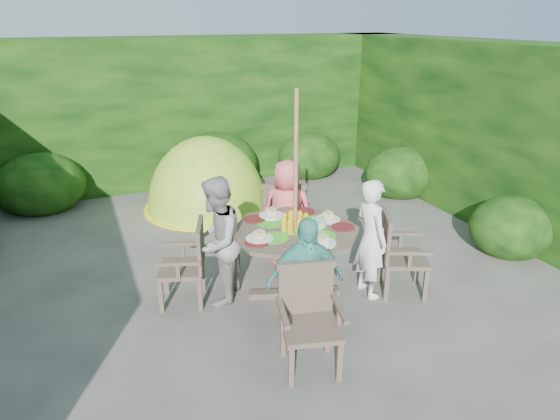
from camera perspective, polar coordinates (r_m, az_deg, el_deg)
name	(u,v)px	position (r m, az deg, el deg)	size (l,w,h in m)	color
ground	(247,278)	(5.82, -3.78, -7.74)	(60.00, 60.00, 0.00)	#484641
hedge_enclosure	(211,146)	(6.56, -7.88, 7.26)	(9.00, 9.00, 2.50)	black
patio_table	(295,240)	(5.16, 1.76, -3.46)	(1.69, 1.69, 0.94)	#43362C
parasol_pole	(295,200)	(4.99, 1.76, 1.13)	(0.04, 0.04, 2.20)	#8F5D39
garden_chair_right	(397,252)	(5.48, 13.25, -4.73)	(0.64, 0.67, 0.88)	#43362C
garden_chair_left	(188,262)	(5.25, -10.45, -5.92)	(0.58, 0.62, 0.85)	#43362C
garden_chair_back	(284,216)	(6.23, 0.46, -0.67)	(0.69, 0.66, 0.92)	#43362C
garden_chair_front	(309,316)	(4.30, 3.33, -12.04)	(0.61, 0.57, 0.86)	#43362C
child_right	(371,239)	(5.31, 10.33, -3.23)	(0.47, 0.31, 1.29)	white
child_left	(217,241)	(5.13, -7.22, -3.59)	(0.66, 0.51, 1.35)	#989793
child_back	(287,213)	(5.89, 0.82, -0.32)	(0.63, 0.41, 1.29)	#E5605E
child_front	(305,282)	(4.47, 2.89, -8.25)	(0.72, 0.30, 1.23)	teal
dome_tent	(208,207)	(7.95, -8.26, 0.30)	(2.34, 2.34, 2.25)	#6ED028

